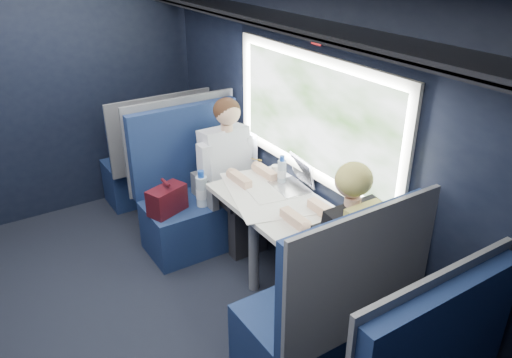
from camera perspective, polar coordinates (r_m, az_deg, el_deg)
ground at (r=3.74m, az=-12.21°, el=-16.66°), size 2.80×4.20×0.01m
room_shell at (r=2.96m, az=-14.49°, el=5.09°), size 3.00×4.40×2.40m
table at (r=3.71m, az=1.72°, el=-3.48°), size 0.62×1.00×0.74m
seat_bay_near at (r=4.41m, az=-6.81°, el=-2.16°), size 1.04×0.62×1.26m
seat_bay_far at (r=3.20m, az=8.00°, el=-14.80°), size 1.04×0.62×1.26m
seat_row_front at (r=5.19m, az=-11.28°, el=1.91°), size 1.04×0.51×1.16m
man at (r=4.25m, az=-2.83°, el=1.36°), size 0.53×0.56×1.32m
woman at (r=3.25m, az=9.84°, el=-7.33°), size 0.53×0.56×1.32m
papers at (r=3.78m, az=1.47°, el=-1.48°), size 0.79×0.96×0.01m
laptop at (r=3.85m, az=4.54°, el=-0.02°), size 0.27×0.34×0.23m
bottle_small at (r=3.88m, az=2.97°, el=0.90°), size 0.07×0.07×0.23m
cup at (r=4.04m, az=2.23°, el=1.00°), size 0.06×0.06×0.08m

